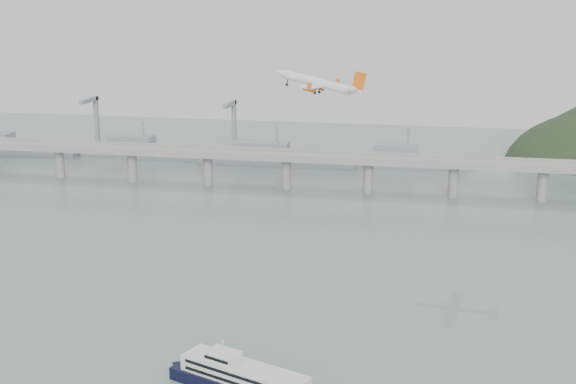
# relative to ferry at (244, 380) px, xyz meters

# --- Properties ---
(ground) EXTENTS (900.00, 900.00, 0.00)m
(ground) POSITION_rel_ferry_xyz_m (-7.07, 46.98, -4.13)
(ground) COLOR slate
(ground) RESTS_ON ground
(bridge) EXTENTS (800.00, 22.00, 23.90)m
(bridge) POSITION_rel_ferry_xyz_m (-8.22, 246.98, 13.52)
(bridge) COLOR gray
(bridge) RESTS_ON ground
(distant_fleet) EXTENTS (453.00, 60.90, 40.00)m
(distant_fleet) POSITION_rel_ferry_xyz_m (-162.43, 312.06, 2.10)
(distant_fleet) COLOR gray
(distant_fleet) RESTS_ON ground
(ferry) EXTENTS (76.98, 36.42, 15.21)m
(ferry) POSITION_rel_ferry_xyz_m (0.00, 0.00, 0.00)
(ferry) COLOR black
(ferry) RESTS_ON ground
(airliner) EXTENTS (39.70, 36.26, 10.83)m
(airliner) POSITION_rel_ferry_xyz_m (4.16, 110.66, 76.33)
(airliner) COLOR white
(airliner) RESTS_ON ground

